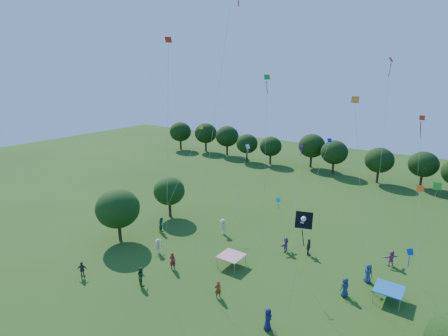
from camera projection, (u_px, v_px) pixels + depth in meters
near_tree_west at (118, 208)px, 38.27m from camera, size 4.79×4.79×5.96m
near_tree_north at (169, 191)px, 44.84m from camera, size 4.01×4.01×5.30m
treeline at (346, 153)px, 62.96m from camera, size 88.01×8.77×6.77m
tent_red_stripe at (231, 256)px, 33.82m from camera, size 2.20×2.20×1.10m
tent_blue at (389, 289)px, 28.63m from camera, size 2.20×2.20×1.10m
crowd_person_0 at (345, 287)px, 29.21m from camera, size 0.83×0.95×1.71m
crowd_person_2 at (141, 276)px, 30.83m from camera, size 0.96×0.74×1.72m
crowd_person_3 at (223, 227)px, 40.46m from camera, size 1.26×0.65×1.87m
crowd_person_4 at (309, 247)px, 35.83m from camera, size 0.53×1.07×1.79m
crowd_person_5 at (391, 258)px, 33.86m from camera, size 1.49×1.45×1.64m
crowd_person_6 at (268, 319)px, 25.42m from camera, size 0.53×0.89×1.73m
crowd_person_7 at (218, 289)px, 29.08m from camera, size 0.63×0.68×1.54m
crowd_person_8 at (162, 225)px, 40.98m from camera, size 0.74×1.01×1.83m
crowd_person_9 at (158, 246)px, 36.28m from camera, size 0.84×1.13×1.57m
crowd_person_10 at (82, 270)px, 31.99m from camera, size 0.95×0.86×1.51m
crowd_person_11 at (286, 245)px, 36.49m from camera, size 0.58×1.54×1.63m
crowd_person_12 at (368, 273)px, 31.17m from camera, size 1.00×0.87×1.78m
crowd_person_13 at (173, 261)px, 33.32m from camera, size 0.74×0.62×1.70m
pirate_kite at (303, 222)px, 21.51m from camera, size 1.73×1.58×8.58m
red_high_kite at (227, 34)px, 24.66m from camera, size 4.68×0.75×24.97m
small_kite_0 at (420, 198)px, 31.22m from camera, size 1.22×2.46×7.11m
small_kite_1 at (168, 135)px, 23.80m from camera, size 2.27×1.03×19.05m
small_kite_2 at (358, 152)px, 25.14m from camera, size 2.17×1.98×15.32m
small_kite_3 at (266, 125)px, 30.53m from camera, size 0.73×1.44×16.74m
small_kite_4 at (410, 255)px, 28.84m from camera, size 0.57×2.83×2.95m
small_kite_5 at (299, 169)px, 35.74m from camera, size 1.47×4.88×9.79m
small_kite_6 at (245, 160)px, 41.60m from camera, size 2.25×7.44×8.48m
small_kite_7 at (280, 211)px, 31.86m from camera, size 0.53×2.13×6.00m
small_kite_8 at (419, 160)px, 28.12m from camera, size 1.01×1.25×13.68m
small_kite_9 at (384, 129)px, 27.28m from camera, size 0.85×2.16×18.02m
small_kite_10 at (192, 148)px, 43.78m from camera, size 0.55×8.54×10.30m
small_kite_11 at (435, 197)px, 29.00m from camera, size 0.75×0.45×8.13m
small_kite_12 at (317, 174)px, 32.23m from camera, size 2.68×2.59×11.14m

